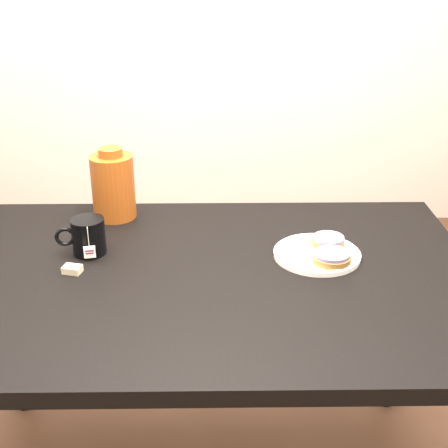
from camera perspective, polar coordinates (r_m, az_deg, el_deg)
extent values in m
cube|color=black|center=(1.57, -2.12, -5.09)|extent=(1.40, 0.90, 0.04)
cylinder|color=black|center=(2.21, -18.79, -8.38)|extent=(0.06, 0.06, 0.71)
cylinder|color=black|center=(2.19, 15.46, -8.27)|extent=(0.06, 0.06, 0.71)
cylinder|color=white|center=(1.65, 8.49, -2.76)|extent=(0.23, 0.23, 0.01)
torus|color=white|center=(1.65, 8.51, -2.57)|extent=(0.22, 0.22, 0.01)
cylinder|color=brown|center=(1.69, 9.51, -1.70)|extent=(0.12, 0.12, 0.02)
cylinder|color=gray|center=(1.68, 9.54, -1.29)|extent=(0.12, 0.12, 0.01)
cylinder|color=brown|center=(1.60, 9.81, -3.15)|extent=(0.14, 0.14, 0.02)
cylinder|color=gray|center=(1.60, 9.85, -2.72)|extent=(0.13, 0.13, 0.01)
cylinder|color=black|center=(1.67, -12.28, -1.10)|extent=(0.10, 0.10, 0.10)
cylinder|color=black|center=(1.66, -12.40, 0.17)|extent=(0.08, 0.08, 0.00)
torus|color=black|center=(1.67, -14.33, -1.12)|extent=(0.05, 0.02, 0.05)
cylinder|color=beige|center=(1.62, -12.32, -1.12)|extent=(0.00, 0.00, 0.05)
cube|color=white|center=(1.64, -12.19, -2.50)|extent=(0.03, 0.01, 0.03)
cube|color=#C6B793|center=(1.60, -13.70, -4.05)|extent=(0.05, 0.04, 0.02)
cylinder|color=#65290D|center=(1.86, -10.10, 3.36)|extent=(0.16, 0.16, 0.19)
cylinder|color=#65290D|center=(1.83, -10.34, 6.47)|extent=(0.07, 0.07, 0.02)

